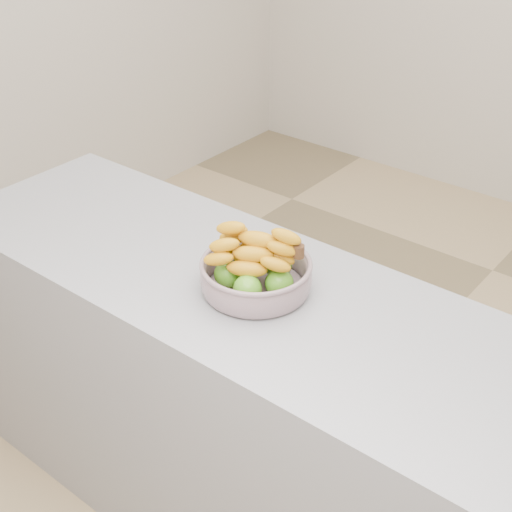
% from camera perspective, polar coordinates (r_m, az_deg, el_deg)
% --- Properties ---
extents(ground, '(4.00, 4.00, 0.00)m').
position_cam_1_polar(ground, '(2.81, 8.51, -11.96)').
color(ground, tan).
rests_on(ground, ground).
extents(counter, '(2.00, 0.60, 0.90)m').
position_cam_1_polar(counter, '(2.10, 0.06, -12.86)').
color(counter, gray).
rests_on(counter, ground).
extents(fruit_bowl, '(0.28, 0.28, 0.17)m').
position_cam_1_polar(fruit_bowl, '(1.78, -0.01, -1.26)').
color(fruit_bowl, '#9CAEBB').
rests_on(fruit_bowl, counter).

